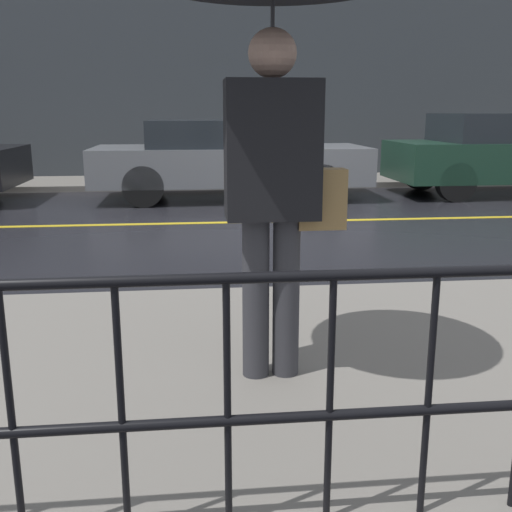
{
  "coord_description": "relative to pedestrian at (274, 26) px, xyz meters",
  "views": [
    {
      "loc": [
        -1.6,
        -7.97,
        1.47
      ],
      "look_at": [
        -1.09,
        -3.32,
        0.33
      ],
      "focal_mm": 42.0,
      "sensor_mm": 36.0,
      "label": 1
    }
  ],
  "objects": [
    {
      "name": "car_grey",
      "position": [
        0.24,
        7.34,
        -1.16
      ],
      "size": [
        4.58,
        1.82,
        1.32
      ],
      "color": "slate",
      "rests_on": "ground_plane"
    },
    {
      "name": "building_storefront",
      "position": [
        1.2,
        10.51,
        1.29
      ],
      "size": [
        28.0,
        0.3,
        6.29
      ],
      "color": "#383D42",
      "rests_on": "ground_plane"
    },
    {
      "name": "sidewalk_near",
      "position": [
        1.2,
        0.09,
        -1.8
      ],
      "size": [
        28.0,
        3.04,
        0.11
      ],
      "color": "slate",
      "rests_on": "ground_plane"
    },
    {
      "name": "sidewalk_far",
      "position": [
        1.2,
        9.42,
        -1.8
      ],
      "size": [
        28.0,
        1.88,
        0.11
      ],
      "color": "slate",
      "rests_on": "ground_plane"
    },
    {
      "name": "lane_marking",
      "position": [
        1.2,
        5.05,
        -1.85
      ],
      "size": [
        25.2,
        0.12,
        0.01
      ],
      "color": "gold",
      "rests_on": "ground_plane"
    },
    {
      "name": "pedestrian",
      "position": [
        0.0,
        0.0,
        0.0
      ],
      "size": [
        1.13,
        1.13,
        2.17
      ],
      "rotation": [
        0.0,
        0.0,
        3.14
      ],
      "color": "#333338",
      "rests_on": "sidewalk_near"
    },
    {
      "name": "car_dark_green",
      "position": [
        5.18,
        7.34,
        -1.12
      ],
      "size": [
        4.04,
        1.77,
        1.43
      ],
      "color": "#193828",
      "rests_on": "ground_plane"
    },
    {
      "name": "ground_plane",
      "position": [
        1.2,
        5.05,
        -1.85
      ],
      "size": [
        80.0,
        80.0,
        0.0
      ],
      "primitive_type": "plane",
      "color": "black"
    }
  ]
}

